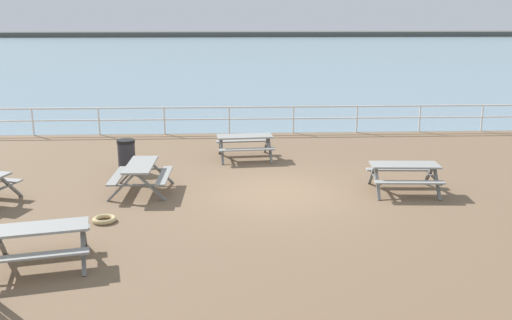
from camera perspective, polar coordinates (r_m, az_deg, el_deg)
The scene contains 10 objects.
ground_plane at distance 15.47m, azimuth 2.13°, elevation -3.62°, with size 30.00×24.00×0.20m, color brown.
sea_band at distance 67.56m, azimuth -1.62°, elevation 10.61°, with size 142.00×90.00×0.01m, color gray.
distant_shoreline at distance 110.50m, azimuth -2.05°, elevation 12.17°, with size 142.00×6.00×1.80m, color #4C4C47.
seaward_railing at distance 22.77m, azimuth 0.54°, elevation 4.58°, with size 23.07×0.07×1.08m.
picnic_table_near_left at distance 15.85m, azimuth 14.53°, elevation -1.05°, with size 1.88×1.64×0.80m.
picnic_table_near_right at distance 18.85m, azimuth -1.13°, elevation 1.89°, with size 1.92×1.68×0.80m.
picnic_table_mid_centre at distance 11.75m, azimuth -20.67°, elevation -7.10°, with size 2.08×1.86×0.80m.
picnic_table_far_left at distance 15.66m, azimuth -11.38°, elevation -1.06°, with size 1.57×1.83×0.80m.
litter_bin at distance 17.92m, azimuth -12.75°, elevation 0.50°, with size 0.55×0.55×0.95m.
rope_coil at distance 13.80m, azimuth -14.85°, elevation -5.74°, with size 0.55×0.55×0.11m, color tan.
Camera 1 is at (-1.26, -14.64, 4.74)m, focal length 40.23 mm.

